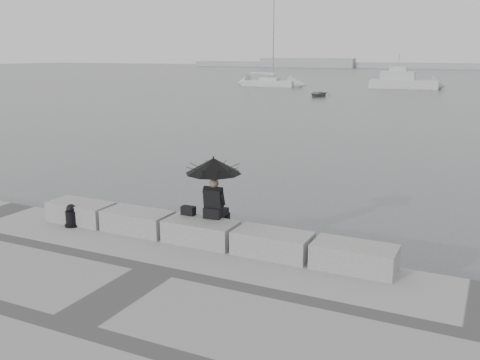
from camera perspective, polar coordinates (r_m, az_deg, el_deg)
The scene contains 13 objects.
ground at distance 12.42m, azimuth -3.09°, elevation -8.21°, with size 360.00×360.00×0.00m, color #4C4E51.
stone_block_far_left at distance 13.75m, azimuth -16.58°, elevation -3.31°, with size 1.60×0.80×0.50m, color gray.
stone_block_left at distance 12.70m, azimuth -10.87°, elevation -4.36°, with size 1.60×0.80×0.50m, color gray.
stone_block_centre at distance 11.80m, azimuth -4.20°, elevation -5.54°, with size 1.60×0.80×0.50m, color gray.
stone_block_right at distance 11.09m, azimuth 3.49°, elevation -6.79°, with size 1.60×0.80×0.50m, color gray.
stone_block_far_right at distance 10.60m, azimuth 12.09°, elevation -8.05°, with size 1.60×0.80×0.50m, color gray.
seated_person at distance 11.68m, azimuth -2.86°, elevation 0.78°, with size 1.24×1.24×1.39m.
bag at distance 12.15m, azimuth -5.54°, elevation -3.26°, with size 0.31×0.18×0.20m, color black.
mooring_bollard at distance 13.46m, azimuth -17.52°, elevation -3.81°, with size 0.35×0.35×0.56m.
distant_landmass at distance 165.21m, azimuth 21.54°, elevation 11.28°, with size 180.00×8.00×2.80m.
sailboat_left at distance 75.19m, azimuth 3.18°, elevation 10.36°, with size 7.43×2.47×12.90m.
motor_cruiser at distance 73.57m, azimuth 17.13°, elevation 10.01°, with size 8.67×3.12×4.50m.
dinghy at distance 57.96m, azimuth 8.32°, elevation 9.06°, with size 3.19×1.35×0.54m, color gray.
Camera 1 is at (5.63, -10.08, 4.59)m, focal length 40.00 mm.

